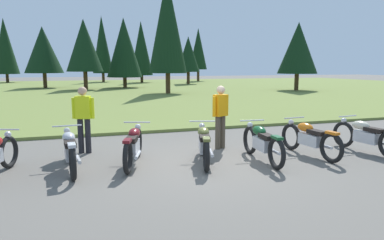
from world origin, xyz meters
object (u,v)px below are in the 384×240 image
(motorcycle_british_green, at_px, (262,142))
(rider_checking_bike, at_px, (83,116))
(motorcycle_silver, at_px, (70,150))
(motorcycle_maroon, at_px, (133,145))
(motorcycle_orange, at_px, (310,138))
(motorcycle_olive, at_px, (204,144))
(motorcycle_cream, at_px, (366,136))
(rider_with_back_turned, at_px, (220,113))

(motorcycle_british_green, xyz_separation_m, rider_checking_bike, (-3.88, 2.05, 0.51))
(motorcycle_silver, distance_m, motorcycle_british_green, 4.23)
(motorcycle_silver, bearing_deg, motorcycle_maroon, 1.91)
(motorcycle_british_green, relative_size, motorcycle_orange, 1.00)
(motorcycle_olive, bearing_deg, motorcycle_silver, 174.26)
(motorcycle_olive, relative_size, motorcycle_cream, 0.98)
(motorcycle_silver, distance_m, motorcycle_orange, 5.56)
(motorcycle_silver, relative_size, motorcycle_orange, 1.00)
(motorcycle_orange, xyz_separation_m, motorcycle_cream, (1.54, -0.17, 0.00))
(rider_checking_bike, xyz_separation_m, rider_with_back_turned, (3.44, -0.61, 0.00))
(motorcycle_silver, height_order, rider_checking_bike, rider_checking_bike)
(rider_checking_bike, distance_m, rider_with_back_turned, 3.49)
(motorcycle_maroon, bearing_deg, motorcycle_orange, -7.39)
(motorcycle_maroon, relative_size, motorcycle_olive, 0.99)
(rider_with_back_turned, bearing_deg, motorcycle_silver, -166.89)
(motorcycle_silver, distance_m, rider_checking_bike, 1.60)
(motorcycle_silver, distance_m, motorcycle_maroon, 1.33)
(rider_with_back_turned, bearing_deg, motorcycle_cream, -24.95)
(motorcycle_maroon, relative_size, rider_checking_bike, 1.22)
(rider_with_back_turned, bearing_deg, motorcycle_olive, -127.11)
(rider_checking_bike, bearing_deg, motorcycle_orange, -20.81)
(motorcycle_orange, height_order, motorcycle_cream, same)
(motorcycle_maroon, distance_m, motorcycle_cream, 5.79)
(motorcycle_orange, bearing_deg, motorcycle_cream, -6.34)
(motorcycle_silver, relative_size, motorcycle_maroon, 1.04)
(motorcycle_silver, relative_size, motorcycle_british_green, 1.00)
(motorcycle_silver, bearing_deg, motorcycle_orange, -5.17)
(motorcycle_silver, relative_size, rider_with_back_turned, 1.26)
(motorcycle_orange, bearing_deg, rider_checking_bike, 159.19)
(motorcycle_maroon, height_order, motorcycle_british_green, same)
(motorcycle_orange, distance_m, motorcycle_cream, 1.55)
(rider_checking_bike, bearing_deg, rider_with_back_turned, -10.02)
(motorcycle_british_green, relative_size, motorcycle_cream, 1.00)
(motorcycle_maroon, height_order, rider_checking_bike, rider_checking_bike)
(rider_with_back_turned, bearing_deg, rider_checking_bike, 169.98)
(motorcycle_silver, relative_size, rider_checking_bike, 1.26)
(motorcycle_cream, bearing_deg, motorcycle_maroon, 172.89)
(motorcycle_british_green, distance_m, rider_checking_bike, 4.41)
(motorcycle_cream, distance_m, rider_with_back_turned, 3.70)
(motorcycle_silver, distance_m, motorcycle_cream, 7.11)
(motorcycle_olive, xyz_separation_m, motorcycle_british_green, (1.32, -0.28, 0.00))
(motorcycle_olive, height_order, rider_with_back_turned, rider_with_back_turned)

